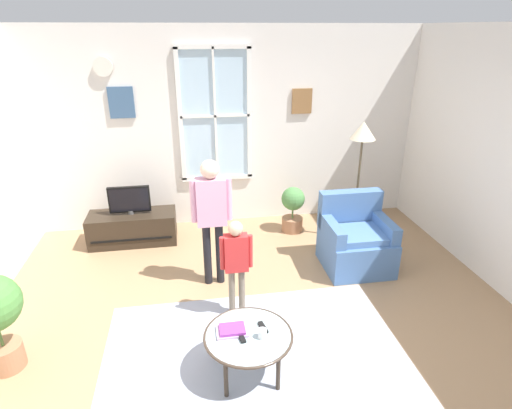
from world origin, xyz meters
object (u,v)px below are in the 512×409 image
tv_stand (133,228)px  person_red_shirt (236,258)px  armchair (355,241)px  potted_plant_by_window (293,207)px  coffee_table (248,337)px  television (129,200)px  book_stack (232,330)px  person_pink_shirt (212,209)px  remote_near_cup (241,337)px  remote_near_books (263,327)px  cup (262,334)px  floor_lamp (362,143)px

tv_stand → person_red_shirt: bearing=-56.3°
armchair → potted_plant_by_window: (-0.51, 1.04, 0.03)m
coffee_table → potted_plant_by_window: potted_plant_by_window is taller
television → book_stack: bearing=-67.2°
person_pink_shirt → remote_near_cup: bearing=-85.3°
television → remote_near_cup: bearing=-66.6°
television → potted_plant_by_window: (2.19, -0.02, -0.25)m
coffee_table → potted_plant_by_window: (1.01, 2.55, -0.02)m
remote_near_books → person_pink_shirt: 1.48m
potted_plant_by_window → tv_stand: bearing=179.5°
cup → person_red_shirt: person_red_shirt is taller
armchair → person_pink_shirt: size_ratio=0.60×
television → armchair: size_ratio=0.61×
remote_near_cup → person_pink_shirt: size_ratio=0.10×
cup → person_pink_shirt: size_ratio=0.06×
person_pink_shirt → remote_near_books: bearing=-77.1°
book_stack → remote_near_cup: size_ratio=1.84×
coffee_table → remote_near_books: remote_near_books is taller
coffee_table → floor_lamp: (1.77, 2.18, 0.97)m
cup → remote_near_cup: size_ratio=0.57×
tv_stand → cup: cup is taller
person_red_shirt → cup: bearing=-83.0°
cup → potted_plant_by_window: size_ratio=0.12×
armchair → remote_near_books: (-1.38, -1.45, 0.09)m
potted_plant_by_window → floor_lamp: (0.77, -0.37, 0.98)m
cup → remote_near_cup: (-0.17, 0.03, -0.03)m
book_stack → floor_lamp: bearing=48.3°
television → remote_near_cup: size_ratio=3.78×
person_pink_shirt → person_red_shirt: bearing=-73.7°
remote_near_cup → remote_near_books: bearing=22.8°
remote_near_cup → floor_lamp: (1.83, 2.21, 0.93)m
book_stack → floor_lamp: (1.90, 2.13, 0.92)m
book_stack → armchair: bearing=41.7°
remote_near_books → television: bearing=117.6°
book_stack → floor_lamp: floor_lamp is taller
potted_plant_by_window → book_stack: bearing=-114.3°
tv_stand → armchair: 2.90m
remote_near_cup → floor_lamp: 3.02m
television → coffee_table: size_ratio=0.73×
remote_near_books → person_red_shirt: size_ratio=0.14×
book_stack → remote_near_cup: book_stack is taller
tv_stand → book_stack: (1.06, -2.52, 0.22)m
remote_near_books → floor_lamp: (1.64, 2.12, 0.93)m
armchair → cup: size_ratio=10.86×
book_stack → cup: (0.23, -0.10, 0.02)m
cup → person_pink_shirt: (-0.29, 1.47, 0.46)m
armchair → remote_near_books: armchair is taller
floor_lamp → tv_stand: bearing=172.6°
television → remote_near_cup: television is taller
tv_stand → person_pink_shirt: 1.68m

